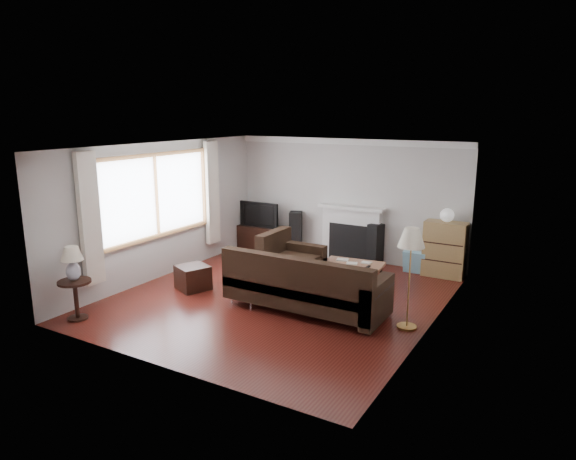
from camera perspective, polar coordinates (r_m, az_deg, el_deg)
The scene contains 17 objects.
room at distance 8.29m, azimuth -1.04°, elevation 0.60°, with size 5.10×5.60×2.54m.
window at distance 9.57m, azimuth -14.37°, elevation 3.71°, with size 0.12×2.74×1.54m, color brown.
curtain_near at distance 8.56m, azimuth -21.17°, elevation 1.13°, with size 0.10×0.35×2.10m, color white.
curtain_far at distance 10.68m, azimuth -8.44°, elevation 4.11°, with size 0.10×0.35×2.10m, color white.
fireplace at distance 10.67m, azimuth 7.02°, elevation -0.37°, with size 1.40×0.26×1.15m, color white.
tv_stand at distance 11.57m, azimuth -2.91°, elevation -0.82°, with size 1.05×0.47×0.53m, color black.
television at distance 11.45m, azimuth -2.94°, elevation 1.81°, with size 0.97×0.13×0.56m, color black.
speaker_left at distance 11.14m, azimuth 0.85°, elevation -0.30°, with size 0.26×0.31×0.92m, color black.
speaker_right at distance 10.42m, azimuth 9.67°, elevation -1.64°, with size 0.24×0.28×0.85m, color black.
bookshelf at distance 10.01m, azimuth 17.01°, elevation -2.07°, with size 0.76×0.36×1.05m, color olive.
globe_lamp at distance 9.86m, azimuth 17.26°, elevation 1.58°, with size 0.25×0.25×0.25m, color white.
sectional_sofa at distance 7.98m, azimuth 2.00°, elevation -5.94°, with size 2.72×1.99×0.88m, color black.
coffee_table at distance 9.29m, azimuth 7.25°, elevation -4.81°, with size 1.04×0.57×0.41m, color #936146.
footstool at distance 9.13m, azimuth -10.51°, elevation -5.20°, with size 0.50×0.50×0.42m, color black.
floor_lamp at distance 7.45m, azimuth 13.33°, elevation -5.31°, with size 0.38×0.38×1.47m, color #BF8B42.
side_table at distance 8.32m, azimuth -22.48°, elevation -7.18°, with size 0.48×0.48×0.60m, color black.
table_lamp at distance 8.15m, azimuth -22.82°, elevation -3.49°, with size 0.32×0.32×0.52m, color silver.
Camera 1 is at (4.19, -6.92, 3.04)m, focal length 32.00 mm.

